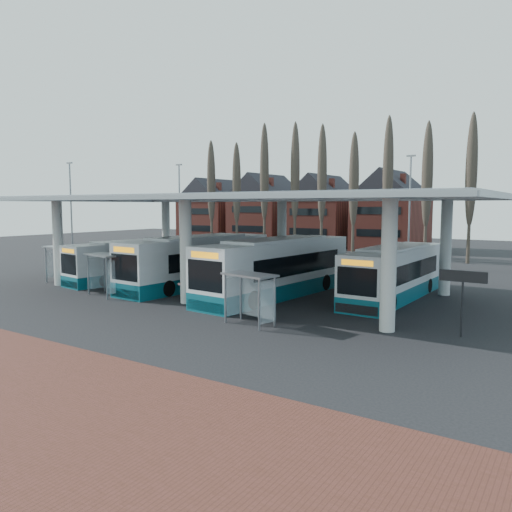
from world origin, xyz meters
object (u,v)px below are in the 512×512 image
Objects in this scene: shelter_1 at (107,265)px; shelter_2 at (252,287)px; bus_3 at (395,274)px; shelter_0 at (64,256)px; bus_0 at (138,261)px; bus_1 at (199,262)px; bus_2 at (278,269)px.

shelter_1 is 11.99m from shelter_2.
shelter_1 is at bearing -175.97° from shelter_2.
shelter_1 is at bearing -149.03° from bus_3.
shelter_1 is at bearing -12.39° from shelter_0.
bus_0 reaches higher than shelter_1.
shelter_0 is (-9.27, -4.24, 0.28)m from bus_1.
bus_2 is 1.14× the size of bus_3.
shelter_0 is (-22.34, -7.17, 0.44)m from bus_3.
bus_0 is 12.45m from bus_2.
shelter_1 is at bearing -50.93° from bus_0.
bus_2 reaches higher than bus_1.
shelter_0 is 7.04m from shelter_1.
shelter_2 is (15.28, -7.14, 0.35)m from bus_0.
bus_1 is 6.50m from shelter_1.
bus_1 is at bearing 80.02° from shelter_1.
bus_3 is (18.91, 3.20, 0.08)m from bus_0.
bus_3 is at bearing 81.41° from shelter_2.
shelter_2 is at bearing -34.64° from bus_1.
bus_3 reaches higher than shelter_2.
bus_2 reaches higher than bus_0.
bus_3 is at bearing 30.29° from bus_2.
bus_1 reaches higher than shelter_0.
bus_0 is 5.27m from shelter_0.
bus_1 is 6.61m from bus_2.
bus_1 is at bearing 11.25° from bus_0.
shelter_0 is 18.98m from shelter_2.
bus_0 is 19.18m from bus_3.
bus_2 is (12.44, 0.05, 0.27)m from bus_0.
bus_1 is at bearing -166.32° from bus_3.
bus_0 is at bearing 51.31° from shelter_0.
bus_2 is 16.38m from shelter_0.
shelter_0 is at bearing -161.46° from bus_2.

